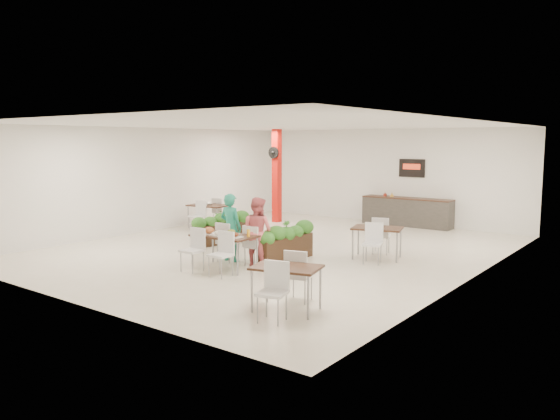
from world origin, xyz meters
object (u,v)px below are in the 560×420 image
object	(u,v)px
service_counter	(407,211)
diner_woman	(257,232)
planter_left	(221,226)
planter_right	(286,240)
side_table_a	(209,208)
red_column	(277,175)
diner_man	(231,227)
side_table_b	(377,233)
main_table	(224,240)
side_table_c	(286,274)

from	to	relation	value
service_counter	diner_woman	bearing A→B (deg)	-91.74
planter_left	service_counter	bearing A→B (deg)	66.30
planter_right	side_table_a	bearing A→B (deg)	153.00
red_column	diner_man	xyz separation A→B (m)	(2.97, -5.64, -0.85)
red_column	side_table_b	world-z (taller)	red_column
diner_woman	planter_right	bearing A→B (deg)	-110.01
main_table	service_counter	bearing A→B (deg)	85.53
main_table	side_table_a	size ratio (longest dim) A/B	1.01
planter_right	side_table_b	size ratio (longest dim) A/B	1.10
diner_man	planter_right	world-z (taller)	diner_man
side_table_b	planter_left	bearing A→B (deg)	174.83
diner_woman	red_column	bearing A→B (deg)	-58.86
main_table	diner_man	world-z (taller)	diner_man
planter_right	service_counter	bearing A→B (deg)	90.09
service_counter	diner_woman	world-z (taller)	service_counter
red_column	main_table	size ratio (longest dim) A/B	1.91
diner_man	side_table_a	xyz separation A→B (m)	(-3.91, 3.28, -0.16)
red_column	diner_man	bearing A→B (deg)	-62.25
planter_right	red_column	bearing A→B (deg)	129.39
red_column	service_counter	xyz separation A→B (m)	(4.00, 1.86, -1.15)
red_column	service_counter	distance (m)	4.56
diner_man	planter_left	xyz separation A→B (m)	(-1.65, 1.42, -0.30)
planter_left	side_table_c	world-z (taller)	planter_left
side_table_c	red_column	bearing A→B (deg)	113.66
side_table_a	planter_right	bearing A→B (deg)	-33.13
service_counter	diner_man	distance (m)	7.59
main_table	side_table_b	size ratio (longest dim) A/B	1.00
side_table_a	side_table_b	size ratio (longest dim) A/B	0.99
main_table	diner_man	xyz separation A→B (m)	(-0.39, 0.66, 0.16)
red_column	main_table	distance (m)	7.21
diner_man	side_table_b	size ratio (longest dim) A/B	0.95
planter_left	planter_right	world-z (taller)	planter_right
service_counter	side_table_c	size ratio (longest dim) A/B	1.79
diner_woman	diner_man	bearing A→B (deg)	-2.60
side_table_a	side_table_b	bearing A→B (deg)	-14.64
diner_man	planter_right	distance (m)	1.32
diner_woman	side_table_b	bearing A→B (deg)	-130.31
main_table	side_table_a	distance (m)	5.83
diner_woman	planter_right	distance (m)	0.85
red_column	planter_right	world-z (taller)	red_column
red_column	diner_woman	size ratio (longest dim) A/B	2.06
diner_man	planter_left	distance (m)	2.19
red_column	side_table_c	distance (m)	10.13
main_table	diner_woman	size ratio (longest dim) A/B	1.08
side_table_b	diner_man	bearing A→B (deg)	-155.33
main_table	side_table_b	bearing A→B (deg)	53.48
diner_woman	planter_right	world-z (taller)	diner_woman
main_table	diner_man	distance (m)	0.78
planter_right	side_table_a	size ratio (longest dim) A/B	1.11
service_counter	diner_woman	distance (m)	7.52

